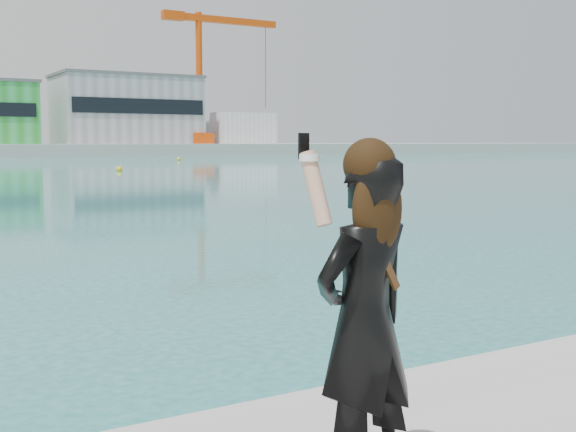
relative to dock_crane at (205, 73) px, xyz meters
name	(u,v)px	position (x,y,z in m)	size (l,w,h in m)	color
warehouse_grey_right	(127,110)	(-13.20, 5.98, -6.80)	(25.50, 15.35, 12.50)	gray
ancillary_shed	(238,128)	(8.80, 4.00, -10.07)	(12.00, 10.00, 6.00)	silver
dock_crane	(205,73)	(0.00, 0.00, 0.00)	(23.00, 4.00, 24.00)	#F04C0E
flagpole_right	(34,116)	(-31.11, -1.00, -8.53)	(1.28, 0.16, 8.00)	silver
buoy_near	(179,160)	(-20.58, -37.55, -15.07)	(0.50, 0.50, 0.50)	yellow
buoy_extra	(119,171)	(-37.45, -66.41, -15.07)	(0.50, 0.50, 0.50)	yellow
woman	(365,312)	(-53.72, -122.28, -13.42)	(0.64, 0.48, 1.67)	black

